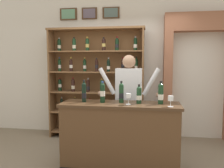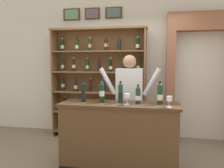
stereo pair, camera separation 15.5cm
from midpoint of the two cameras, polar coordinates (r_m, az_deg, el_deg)
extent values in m
cube|color=#7A6B56|center=(3.71, 1.21, -19.89)|extent=(14.00, 14.00, 0.02)
cube|color=silver|center=(5.07, 4.78, 7.75)|extent=(12.00, 0.16, 3.55)
cube|color=#4C331E|center=(5.35, -8.94, 16.41)|extent=(0.38, 0.02, 0.25)
cube|color=#639877|center=(5.34, -9.00, 16.43)|extent=(0.30, 0.01, 0.20)
cube|color=#4C331E|center=(5.21, -3.93, 16.75)|extent=(0.33, 0.02, 0.24)
cube|color=slate|center=(5.20, -3.97, 16.78)|extent=(0.26, 0.01, 0.19)
cube|color=#4C331E|center=(5.11, 1.34, 16.99)|extent=(0.36, 0.02, 0.23)
cube|color=slate|center=(5.10, 1.31, 17.02)|extent=(0.29, 0.01, 0.19)
cube|color=brown|center=(5.11, -12.82, 0.27)|extent=(0.03, 0.36, 2.24)
cube|color=brown|center=(4.66, 8.99, -0.16)|extent=(0.03, 0.36, 2.24)
cube|color=brown|center=(4.96, -1.95, 0.25)|extent=(1.93, 0.02, 2.24)
cube|color=brown|center=(5.00, -2.37, -11.50)|extent=(1.87, 0.34, 0.03)
cylinder|color=black|center=(5.17, -10.55, -9.65)|extent=(0.08, 0.08, 0.21)
sphere|color=black|center=(5.14, -10.57, -8.45)|extent=(0.07, 0.07, 0.07)
cylinder|color=black|center=(5.13, -10.57, -8.20)|extent=(0.03, 0.03, 0.06)
cylinder|color=maroon|center=(5.13, -10.58, -7.99)|extent=(0.04, 0.04, 0.03)
cylinder|color=silver|center=(5.17, -10.54, -9.91)|extent=(0.08, 0.08, 0.07)
cylinder|color=black|center=(5.07, -6.18, -9.77)|extent=(0.08, 0.08, 0.23)
sphere|color=black|center=(5.04, -6.19, -8.45)|extent=(0.07, 0.07, 0.07)
cylinder|color=black|center=(5.03, -6.20, -8.07)|extent=(0.03, 0.03, 0.08)
cylinder|color=#B79338|center=(5.02, -6.20, -7.73)|extent=(0.03, 0.03, 0.03)
cylinder|color=black|center=(5.07, -6.18, -9.74)|extent=(0.08, 0.08, 0.07)
cylinder|color=black|center=(4.99, -2.29, -10.04)|extent=(0.08, 0.08, 0.22)
sphere|color=black|center=(4.96, -2.29, -8.72)|extent=(0.07, 0.07, 0.07)
cylinder|color=black|center=(4.95, -2.29, -8.46)|extent=(0.04, 0.04, 0.06)
cylinder|color=black|center=(4.95, -2.29, -8.24)|extent=(0.04, 0.04, 0.03)
cylinder|color=silver|center=(4.99, -2.29, -10.28)|extent=(0.08, 0.08, 0.07)
cylinder|color=black|center=(4.85, 2.06, -10.52)|extent=(0.08, 0.08, 0.22)
sphere|color=black|center=(4.82, 2.06, -9.18)|extent=(0.07, 0.07, 0.07)
cylinder|color=black|center=(4.81, 2.06, -8.88)|extent=(0.04, 0.04, 0.07)
cylinder|color=black|center=(4.80, 2.07, -8.61)|extent=(0.04, 0.04, 0.03)
cylinder|color=silver|center=(4.86, 2.06, -10.84)|extent=(0.08, 0.08, 0.07)
cylinder|color=black|center=(4.86, 5.97, -10.58)|extent=(0.08, 0.08, 0.21)
sphere|color=black|center=(4.83, 5.99, -9.31)|extent=(0.07, 0.07, 0.07)
cylinder|color=black|center=(4.82, 5.99, -9.06)|extent=(0.03, 0.03, 0.06)
cylinder|color=black|center=(4.82, 5.99, -8.84)|extent=(0.04, 0.04, 0.03)
cylinder|color=silver|center=(4.87, 5.97, -10.89)|extent=(0.08, 0.08, 0.07)
cube|color=brown|center=(4.89, -2.39, -6.84)|extent=(1.87, 0.34, 0.02)
cylinder|color=black|center=(5.12, -10.59, -5.05)|extent=(0.06, 0.06, 0.20)
sphere|color=black|center=(5.10, -10.61, -3.87)|extent=(0.06, 0.06, 0.06)
cylinder|color=black|center=(5.10, -10.62, -3.50)|extent=(0.03, 0.03, 0.08)
cylinder|color=#99999E|center=(5.09, -10.62, -3.18)|extent=(0.03, 0.03, 0.03)
cylinder|color=silver|center=(5.12, -10.58, -5.30)|extent=(0.07, 0.07, 0.07)
cylinder|color=black|center=(5.01, -7.48, -5.15)|extent=(0.06, 0.06, 0.22)
sphere|color=black|center=(4.99, -7.50, -3.86)|extent=(0.06, 0.06, 0.06)
cylinder|color=black|center=(4.98, -7.50, -3.51)|extent=(0.02, 0.02, 0.07)
cylinder|color=#B79338|center=(4.98, -7.51, -3.23)|extent=(0.03, 0.03, 0.03)
cylinder|color=tan|center=(5.01, -7.48, -5.13)|extent=(0.07, 0.07, 0.07)
cylinder|color=#19381E|center=(4.93, -3.93, -5.35)|extent=(0.06, 0.06, 0.21)
sphere|color=#19381E|center=(4.91, -3.94, -4.07)|extent=(0.06, 0.06, 0.06)
cylinder|color=#19381E|center=(4.90, -3.94, -3.80)|extent=(0.03, 0.03, 0.06)
cylinder|color=maroon|center=(4.90, -3.94, -3.57)|extent=(0.03, 0.03, 0.03)
cylinder|color=silver|center=(4.93, -3.93, -5.37)|extent=(0.07, 0.07, 0.07)
cylinder|color=#19381E|center=(4.83, -0.37, -5.59)|extent=(0.06, 0.06, 0.21)
sphere|color=#19381E|center=(4.81, -0.37, -4.31)|extent=(0.06, 0.06, 0.06)
cylinder|color=#19381E|center=(4.81, -0.37, -3.92)|extent=(0.03, 0.03, 0.08)
cylinder|color=black|center=(4.80, -0.37, -3.57)|extent=(0.03, 0.03, 0.03)
cylinder|color=silver|center=(4.83, -0.37, -5.48)|extent=(0.07, 0.07, 0.07)
cylinder|color=#19381E|center=(4.82, 2.68, -5.64)|extent=(0.06, 0.06, 0.20)
sphere|color=#19381E|center=(4.80, 2.69, -4.39)|extent=(0.06, 0.06, 0.06)
cylinder|color=#19381E|center=(4.79, 2.69, -4.06)|extent=(0.03, 0.03, 0.07)
cylinder|color=#99999E|center=(4.79, 2.69, -3.79)|extent=(0.03, 0.03, 0.03)
cylinder|color=tan|center=(4.82, 2.68, -5.85)|extent=(0.07, 0.07, 0.07)
cylinder|color=black|center=(4.74, 6.79, -5.86)|extent=(0.06, 0.06, 0.20)
sphere|color=black|center=(4.72, 6.81, -4.59)|extent=(0.06, 0.06, 0.06)
cylinder|color=black|center=(4.72, 6.81, -4.23)|extent=(0.02, 0.02, 0.07)
cylinder|color=black|center=(4.71, 6.82, -3.92)|extent=(0.03, 0.03, 0.03)
cylinder|color=beige|center=(4.74, 6.79, -6.00)|extent=(0.07, 0.07, 0.07)
cube|color=brown|center=(4.82, -2.41, -2.01)|extent=(1.87, 0.34, 0.02)
cylinder|color=black|center=(5.08, -11.02, -0.37)|extent=(0.07, 0.07, 0.21)
sphere|color=black|center=(5.07, -11.04, 0.87)|extent=(0.07, 0.07, 0.07)
cylinder|color=black|center=(5.07, -11.04, 1.14)|extent=(0.03, 0.03, 0.06)
cylinder|color=maroon|center=(5.07, -11.05, 1.35)|extent=(0.03, 0.03, 0.03)
cylinder|color=silver|center=(5.08, -11.02, -0.34)|extent=(0.07, 0.07, 0.07)
cylinder|color=black|center=(4.90, -7.94, -0.53)|extent=(0.07, 0.07, 0.21)
sphere|color=black|center=(4.89, -7.96, 0.77)|extent=(0.07, 0.07, 0.07)
cylinder|color=black|center=(4.88, -7.97, 1.15)|extent=(0.03, 0.03, 0.08)
cylinder|color=maroon|center=(4.88, -7.97, 1.48)|extent=(0.03, 0.03, 0.03)
cylinder|color=beige|center=(4.90, -7.94, -0.73)|extent=(0.07, 0.07, 0.07)
cylinder|color=black|center=(4.81, -4.36, -0.62)|extent=(0.07, 0.07, 0.21)
sphere|color=black|center=(4.80, -4.37, 0.69)|extent=(0.07, 0.07, 0.07)
cylinder|color=black|center=(4.80, -4.37, 1.02)|extent=(0.03, 0.03, 0.07)
cylinder|color=#99999E|center=(4.79, -4.37, 1.30)|extent=(0.03, 0.03, 0.03)
cylinder|color=black|center=(4.81, -4.35, -0.95)|extent=(0.07, 0.07, 0.07)
cylinder|color=#19381E|center=(4.73, -1.05, -0.75)|extent=(0.07, 0.07, 0.20)
sphere|color=#19381E|center=(4.72, -1.05, 0.53)|extent=(0.07, 0.07, 0.07)
cylinder|color=#19381E|center=(4.72, -1.05, 0.88)|extent=(0.03, 0.03, 0.07)
cylinder|color=#B79338|center=(4.72, -1.05, 1.17)|extent=(0.03, 0.03, 0.03)
cylinder|color=black|center=(4.73, -1.05, -0.98)|extent=(0.07, 0.07, 0.06)
cylinder|color=black|center=(4.72, 2.67, -0.70)|extent=(0.07, 0.07, 0.21)
sphere|color=black|center=(4.71, 2.68, 0.66)|extent=(0.07, 0.07, 0.07)
cylinder|color=black|center=(4.71, 2.68, 1.02)|extent=(0.03, 0.03, 0.07)
cylinder|color=navy|center=(4.71, 2.68, 1.34)|extent=(0.03, 0.03, 0.03)
cylinder|color=silver|center=(4.72, 2.67, -0.88)|extent=(0.07, 0.07, 0.07)
cylinder|color=black|center=(4.68, 7.00, -0.84)|extent=(0.07, 0.07, 0.21)
sphere|color=black|center=(4.67, 7.01, 0.49)|extent=(0.07, 0.07, 0.07)
cylinder|color=black|center=(4.67, 7.02, 0.79)|extent=(0.03, 0.03, 0.06)
cylinder|color=#99999E|center=(4.66, 7.02, 1.04)|extent=(0.04, 0.04, 0.03)
cylinder|color=silver|center=(4.68, 7.00, -1.04)|extent=(0.07, 0.07, 0.07)
cube|color=brown|center=(4.78, -2.43, 2.94)|extent=(1.87, 0.34, 0.02)
cylinder|color=#19381E|center=(5.06, -11.09, 4.36)|extent=(0.07, 0.07, 0.22)
sphere|color=#19381E|center=(5.06, -11.11, 5.65)|extent=(0.06, 0.06, 0.06)
cylinder|color=#19381E|center=(5.06, -11.12, 6.00)|extent=(0.03, 0.03, 0.07)
cylinder|color=navy|center=(5.06, -11.12, 6.28)|extent=(0.03, 0.03, 0.03)
cylinder|color=silver|center=(5.06, -11.08, 4.21)|extent=(0.07, 0.07, 0.07)
cylinder|color=black|center=(4.91, -8.41, 4.29)|extent=(0.07, 0.07, 0.20)
sphere|color=black|center=(4.91, -8.43, 5.54)|extent=(0.06, 0.06, 0.06)
cylinder|color=black|center=(4.91, -8.44, 5.96)|extent=(0.03, 0.03, 0.08)
cylinder|color=#B79338|center=(4.91, -8.44, 6.32)|extent=(0.03, 0.03, 0.03)
cylinder|color=silver|center=(4.91, -8.41, 4.26)|extent=(0.07, 0.07, 0.06)
cylinder|color=#19381E|center=(4.88, -5.13, 4.31)|extent=(0.07, 0.07, 0.20)
sphere|color=#19381E|center=(4.88, -5.14, 5.55)|extent=(0.06, 0.06, 0.06)
cylinder|color=#19381E|center=(4.88, -5.15, 5.98)|extent=(0.03, 0.03, 0.08)
cylinder|color=#B79338|center=(4.88, -5.15, 6.35)|extent=(0.03, 0.03, 0.03)
cylinder|color=silver|center=(4.88, -5.13, 4.15)|extent=(0.07, 0.07, 0.06)
cylinder|color=black|center=(4.76, -2.27, 4.34)|extent=(0.07, 0.07, 0.21)
sphere|color=black|center=(4.75, -2.28, 5.66)|extent=(0.06, 0.06, 0.06)
cylinder|color=black|center=(4.75, -2.28, 5.97)|extent=(0.03, 0.03, 0.06)
cylinder|color=black|center=(4.75, -2.28, 6.24)|extent=(0.03, 0.03, 0.03)
cylinder|color=black|center=(4.76, -2.27, 4.30)|extent=(0.07, 0.07, 0.07)
cylinder|color=black|center=(4.70, 0.62, 4.27)|extent=(0.07, 0.07, 0.20)
sphere|color=black|center=(4.70, 0.62, 5.54)|extent=(0.06, 0.06, 0.06)
cylinder|color=black|center=(4.70, 0.62, 5.96)|extent=(0.03, 0.03, 0.08)
cylinder|color=#99999E|center=(4.70, 0.62, 6.31)|extent=(0.03, 0.03, 0.03)
cylinder|color=silver|center=(4.70, 0.62, 4.00)|extent=(0.07, 0.07, 0.06)
cylinder|color=black|center=(4.69, 4.13, 4.32)|extent=(0.07, 0.07, 0.21)
sphere|color=black|center=(4.69, 4.14, 5.67)|extent=(0.06, 0.06, 0.06)
cylinder|color=black|center=(4.69, 4.15, 6.06)|extent=(0.03, 0.03, 0.07)
cylinder|color=maroon|center=(4.69, 4.15, 6.39)|extent=(0.03, 0.03, 0.03)
cylinder|color=black|center=(4.69, 4.13, 4.41)|extent=(0.07, 0.07, 0.07)
cylinder|color=#19381E|center=(4.69, 7.44, 4.32)|extent=(0.07, 0.07, 0.22)
sphere|color=#19381E|center=(4.69, 7.46, 5.71)|extent=(0.06, 0.06, 0.06)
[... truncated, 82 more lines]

